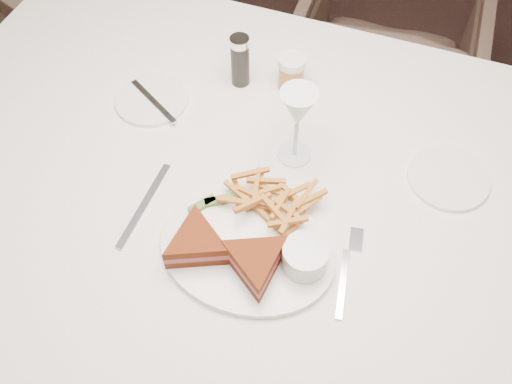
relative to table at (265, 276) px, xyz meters
The scene contains 4 objects.
ground 0.41m from the table, 13.30° to the left, with size 5.00×5.00×0.00m, color black.
table is the anchor object (origin of this frame).
chair_far 0.99m from the table, 92.12° to the left, with size 0.60×0.56×0.62m, color #4D392F.
table_setting 0.42m from the table, 74.34° to the right, with size 0.80×0.59×0.18m.
Camera 1 is at (0.12, -0.62, 1.65)m, focal length 40.00 mm.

